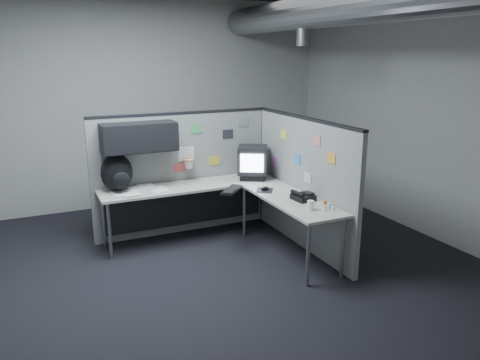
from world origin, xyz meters
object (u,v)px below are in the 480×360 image
monitor (253,162)px  keyboard (232,190)px  backpack (117,173)px  phone (303,196)px  desk (217,197)px

monitor → keyboard: 0.71m
monitor → backpack: bearing=159.7°
keyboard → phone: 0.89m
phone → backpack: size_ratio=0.54×
keyboard → phone: bearing=-50.0°
backpack → desk: bearing=-7.0°
desk → monitor: monitor is taller
phone → keyboard: bearing=136.9°
monitor → phone: size_ratio=2.06×
monitor → keyboard: monitor is taller
desk → keyboard: keyboard is taller
desk → phone: phone is taller
monitor → phone: 1.13m
keyboard → phone: (0.60, -0.66, 0.02)m
desk → backpack: size_ratio=4.93×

